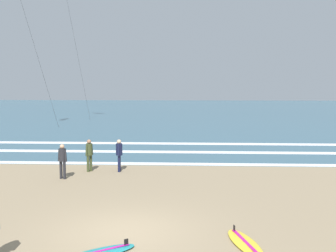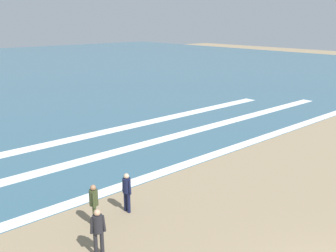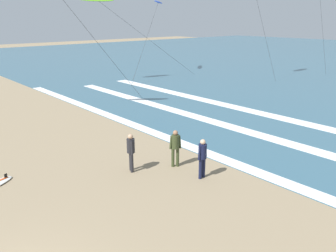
{
  "view_description": "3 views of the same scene",
  "coord_description": "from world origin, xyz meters",
  "px_view_note": "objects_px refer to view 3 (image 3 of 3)",
  "views": [
    {
      "loc": [
        1.85,
        -11.72,
        4.3
      ],
      "look_at": [
        1.01,
        5.16,
        2.6
      ],
      "focal_mm": 44.28,
      "sensor_mm": 36.0,
      "label": 1
    },
    {
      "loc": [
        -9.16,
        -2.67,
        7.25
      ],
      "look_at": [
        0.49,
        8.23,
        3.11
      ],
      "focal_mm": 40.32,
      "sensor_mm": 36.0,
      "label": 2
    },
    {
      "loc": [
        6.6,
        -0.67,
        5.99
      ],
      "look_at": [
        -2.16,
        7.08,
        2.25
      ],
      "focal_mm": 36.3,
      "sensor_mm": 36.0,
      "label": 3
    }
  ],
  "objects_px": {
    "surfer_left_far": "(131,149)",
    "kite_lime_high_right": "(97,0)",
    "surfer_mid_group": "(175,145)",
    "kite_blue_low_near": "(158,2)",
    "surfer_right_near": "(202,155)"
  },
  "relations": [
    {
      "from": "surfer_left_far",
      "to": "surfer_mid_group",
      "type": "height_order",
      "value": "same"
    },
    {
      "from": "surfer_right_near",
      "to": "kite_blue_low_near",
      "type": "height_order",
      "value": "kite_blue_low_near"
    },
    {
      "from": "surfer_mid_group",
      "to": "kite_blue_low_near",
      "type": "relative_size",
      "value": 0.18
    },
    {
      "from": "surfer_right_near",
      "to": "surfer_mid_group",
      "type": "height_order",
      "value": "same"
    },
    {
      "from": "surfer_left_far",
      "to": "kite_lime_high_right",
      "type": "distance_m",
      "value": 21.13
    },
    {
      "from": "surfer_left_far",
      "to": "surfer_right_near",
      "type": "distance_m",
      "value": 2.88
    },
    {
      "from": "kite_blue_low_near",
      "to": "surfer_mid_group",
      "type": "bearing_deg",
      "value": -38.47
    },
    {
      "from": "surfer_mid_group",
      "to": "kite_blue_low_near",
      "type": "bearing_deg",
      "value": 141.53
    },
    {
      "from": "surfer_right_near",
      "to": "kite_lime_high_right",
      "type": "xyz_separation_m",
      "value": [
        -20.12,
        7.62,
        6.51
      ]
    },
    {
      "from": "kite_blue_low_near",
      "to": "kite_lime_high_right",
      "type": "relative_size",
      "value": 0.72
    },
    {
      "from": "surfer_left_far",
      "to": "surfer_mid_group",
      "type": "bearing_deg",
      "value": 63.17
    },
    {
      "from": "surfer_left_far",
      "to": "kite_lime_high_right",
      "type": "relative_size",
      "value": 0.13
    },
    {
      "from": "surfer_mid_group",
      "to": "kite_lime_high_right",
      "type": "height_order",
      "value": "kite_lime_high_right"
    },
    {
      "from": "surfer_mid_group",
      "to": "kite_lime_high_right",
      "type": "relative_size",
      "value": 0.13
    },
    {
      "from": "kite_blue_low_near",
      "to": "surfer_right_near",
      "type": "bearing_deg",
      "value": -36.44
    }
  ]
}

